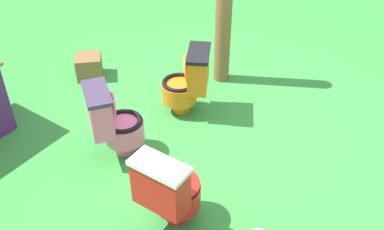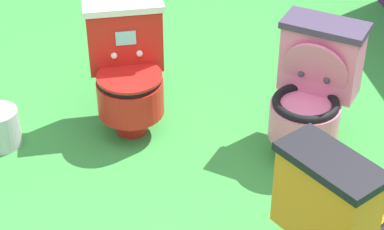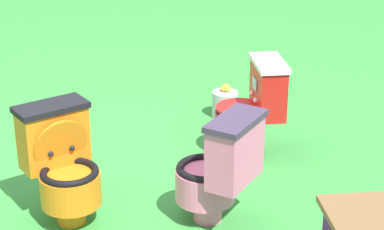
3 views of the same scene
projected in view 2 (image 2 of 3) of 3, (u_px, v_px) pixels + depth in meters
toilet_orange at (340, 215)px, 2.92m from camera, size 0.55×0.60×0.73m
toilet_red at (128, 68)px, 3.90m from camera, size 0.55×0.47×0.73m
toilet_pink at (312, 91)px, 3.70m from camera, size 0.63×0.63×0.73m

